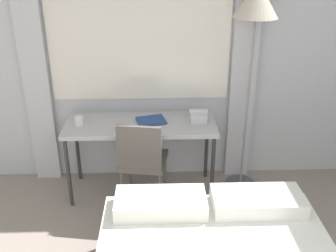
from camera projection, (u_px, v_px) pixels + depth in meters
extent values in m
cube|color=silver|center=(190.00, 47.00, 3.69)|extent=(4.92, 0.05, 2.70)
cube|color=white|center=(139.00, 21.00, 3.54)|extent=(1.69, 0.01, 1.50)
cube|color=silver|center=(32.00, 55.00, 3.60)|extent=(0.24, 0.06, 2.60)
cube|color=silver|center=(245.00, 54.00, 3.66)|extent=(0.24, 0.06, 2.60)
cube|color=#B2B2B7|center=(141.00, 125.00, 3.62)|extent=(1.39, 0.54, 0.04)
cylinder|color=#333333|center=(68.00, 173.00, 3.55)|extent=(0.04, 0.04, 0.69)
cylinder|color=#333333|center=(213.00, 171.00, 3.59)|extent=(0.04, 0.04, 0.69)
cylinder|color=#333333|center=(78.00, 149.00, 3.97)|extent=(0.04, 0.04, 0.69)
cylinder|color=#333333|center=(206.00, 147.00, 4.00)|extent=(0.04, 0.04, 0.69)
cube|color=#59514C|center=(144.00, 160.00, 3.55)|extent=(0.46, 0.46, 0.05)
cube|color=#59514C|center=(139.00, 148.00, 3.29)|extent=(0.38, 0.09, 0.40)
cylinder|color=#59514C|center=(122.00, 192.00, 3.51)|extent=(0.03, 0.03, 0.42)
cylinder|color=#59514C|center=(160.00, 194.00, 3.48)|extent=(0.03, 0.03, 0.42)
cylinder|color=#59514C|center=(130.00, 172.00, 3.82)|extent=(0.03, 0.03, 0.42)
cylinder|color=#59514C|center=(165.00, 174.00, 3.78)|extent=(0.03, 0.03, 0.42)
cube|color=silver|center=(161.00, 203.00, 2.81)|extent=(0.65, 0.32, 0.12)
cube|color=silver|center=(257.00, 201.00, 2.83)|extent=(0.65, 0.32, 0.12)
cylinder|color=#4C4C51|center=(240.00, 183.00, 3.99)|extent=(0.30, 0.30, 0.03)
cylinder|color=gray|center=(247.00, 108.00, 3.64)|extent=(0.02, 0.02, 1.64)
cone|color=beige|center=(257.00, 0.00, 3.24)|extent=(0.39, 0.39, 0.28)
cube|color=silver|center=(198.00, 117.00, 3.63)|extent=(0.15, 0.16, 0.09)
cube|color=silver|center=(199.00, 111.00, 3.61)|extent=(0.17, 0.06, 0.02)
cube|color=navy|center=(151.00, 121.00, 3.63)|extent=(0.30, 0.26, 0.02)
cube|color=white|center=(151.00, 120.00, 3.63)|extent=(0.28, 0.24, 0.01)
cylinder|color=white|center=(79.00, 121.00, 3.55)|extent=(0.08, 0.08, 0.09)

